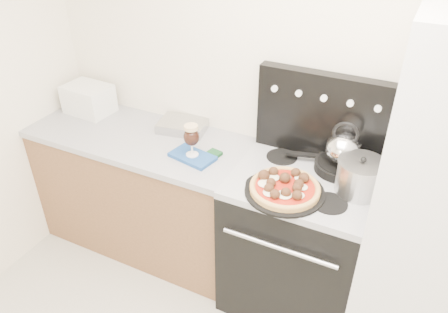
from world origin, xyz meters
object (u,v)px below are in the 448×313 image
Objects in this scene: stove_body at (296,244)px; base_cabinet at (146,193)px; oven_mitt at (192,157)px; beer_glass at (192,140)px; fridge at (446,214)px; toaster_oven at (89,99)px; pizza at (285,187)px; pizza_pan at (285,192)px; tea_kettle at (343,146)px; stock_pot at (360,178)px; skillet at (340,166)px.

base_cabinet is at bearing 178.70° from stove_body.
oven_mitt is 1.31× the size of beer_glass.
beer_glass is (-0.66, -0.06, 0.58)m from stove_body.
stove_body is at bearing 177.95° from fridge.
toaster_oven reaches higher than pizza.
fridge is at bearing 10.51° from pizza.
fridge is 6.13× the size of toaster_oven.
toaster_oven is 1.58m from pizza.
toaster_oven is 1.55× the size of beer_glass.
base_cabinet is 1.18m from pizza_pan.
tea_kettle is (0.15, 0.17, 0.63)m from stove_body.
stove_body is 3.35× the size of oven_mitt.
pizza_pan is at bearing -105.05° from tea_kettle.
toaster_oven is at bearing 176.06° from stock_pot.
toaster_oven is 0.75× the size of pizza_pan.
tea_kettle is at bearing 160.80° from fridge.
toaster_oven is 1.58m from pizza_pan.
skillet reaches higher than base_cabinet.
oven_mitt is 0.93× the size of skillet.
base_cabinet is 1.65× the size of stove_body.
toaster_oven is at bearing 166.39° from base_cabinet.
fridge is at bearing -0.84° from toaster_oven.
skillet is at bearing 15.78° from beer_glass.
toaster_oven is at bearing -162.67° from tea_kettle.
oven_mitt is 0.73× the size of pizza.
stock_pot is (1.39, -0.01, 0.58)m from base_cabinet.
tea_kettle reaches higher than stock_pot.
stove_body is 3.13× the size of skillet.
stove_body is (1.10, -0.02, 0.01)m from base_cabinet.
skillet is 1.19× the size of stock_pot.
base_cabinet is at bearing 179.59° from stock_pot.
pizza is at bearing 0.00° from pizza_pan.
pizza_pan is at bearing -9.53° from oven_mitt.
oven_mitt is at bearing 0.00° from beer_glass.
beer_glass reaches higher than oven_mitt.
toaster_oven is 1.75m from skillet.
stock_pot is (0.13, -0.15, -0.07)m from tea_kettle.
oven_mitt is at bearing -147.59° from tea_kettle.
base_cabinet is 1.37m from skillet.
oven_mitt reaches higher than stove_body.
skillet is 0.13m from tea_kettle.
base_cabinet is 1.11m from stove_body.
stove_body is at bearing 72.52° from pizza_pan.
stove_body is 3.73× the size of stock_pot.
skillet is 0.21m from stock_pot.
beer_glass is 0.71× the size of skillet.
base_cabinet is at bearing 168.90° from beer_glass.
base_cabinet is 7.25× the size of beer_glass.
base_cabinet is 1.19m from pizza.
pizza_pan is at bearing -10.20° from base_cabinet.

